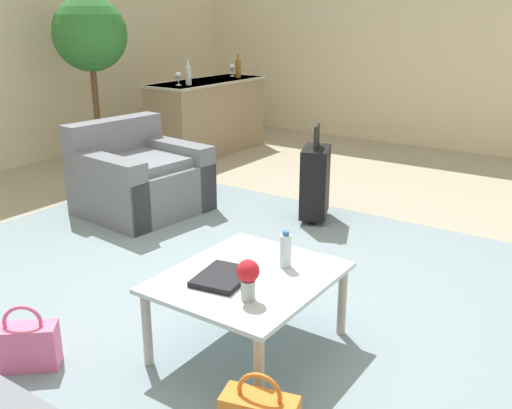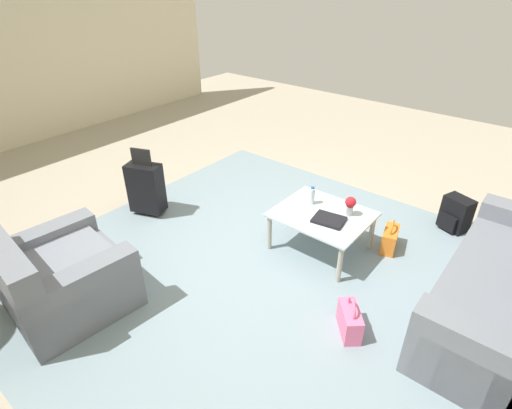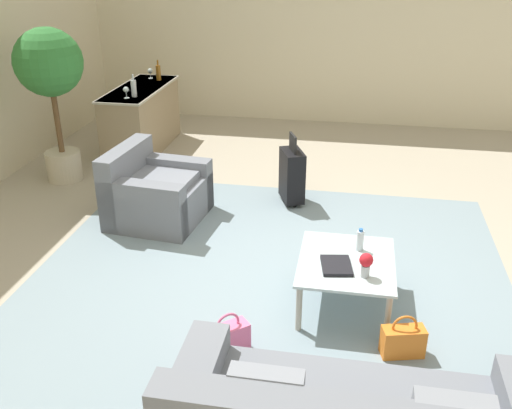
# 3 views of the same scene
# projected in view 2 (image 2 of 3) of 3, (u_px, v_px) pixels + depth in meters

# --- Properties ---
(ground_plane) EXTENTS (12.00, 12.00, 0.00)m
(ground_plane) POSITION_uv_depth(u_px,v_px,m) (261.00, 256.00, 4.19)
(ground_plane) COLOR #A89E89
(wall_right) EXTENTS (0.12, 8.00, 3.10)m
(wall_right) POSITION_uv_depth(u_px,v_px,m) (5.00, 47.00, 6.13)
(wall_right) COLOR beige
(wall_right) RESTS_ON ground
(area_rug) EXTENTS (5.20, 4.40, 0.01)m
(area_rug) POSITION_uv_depth(u_px,v_px,m) (298.00, 291.00, 3.73)
(area_rug) COLOR gray
(area_rug) RESTS_ON ground
(armchair) EXTENTS (1.07, 1.03, 0.82)m
(armchair) POSITION_uv_depth(u_px,v_px,m) (58.00, 281.00, 3.42)
(armchair) COLOR slate
(armchair) RESTS_ON ground
(coffee_table) EXTENTS (0.93, 0.79, 0.44)m
(coffee_table) POSITION_uv_depth(u_px,v_px,m) (322.00, 218.00, 4.11)
(coffee_table) COLOR silver
(coffee_table) RESTS_ON ground
(water_bottle) EXTENTS (0.06, 0.06, 0.20)m
(water_bottle) POSITION_uv_depth(u_px,v_px,m) (312.00, 196.00, 4.21)
(water_bottle) COLOR silver
(water_bottle) RESTS_ON coffee_table
(coffee_table_book) EXTENTS (0.34, 0.28, 0.03)m
(coffee_table_book) POSITION_uv_depth(u_px,v_px,m) (329.00, 220.00, 3.96)
(coffee_table_book) COLOR black
(coffee_table_book) RESTS_ON coffee_table
(flower_vase) EXTENTS (0.11, 0.11, 0.21)m
(flower_vase) POSITION_uv_depth(u_px,v_px,m) (350.00, 204.00, 4.00)
(flower_vase) COLOR #B2B7BC
(flower_vase) RESTS_ON coffee_table
(suitcase_black) EXTENTS (0.45, 0.35, 0.85)m
(suitcase_black) POSITION_uv_depth(u_px,v_px,m) (146.00, 187.00, 4.74)
(suitcase_black) COLOR black
(suitcase_black) RESTS_ON ground
(handbag_pink) EXTENTS (0.32, 0.33, 0.36)m
(handbag_pink) POSITION_uv_depth(u_px,v_px,m) (350.00, 320.00, 3.26)
(handbag_pink) COLOR pink
(handbag_pink) RESTS_ON ground
(handbag_orange) EXTENTS (0.22, 0.35, 0.36)m
(handbag_orange) POSITION_uv_depth(u_px,v_px,m) (390.00, 239.00, 4.24)
(handbag_orange) COLOR orange
(handbag_orange) RESTS_ON ground
(backpack_black) EXTENTS (0.35, 0.32, 0.40)m
(backpack_black) POSITION_uv_depth(u_px,v_px,m) (455.00, 214.00, 4.53)
(backpack_black) COLOR black
(backpack_black) RESTS_ON ground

